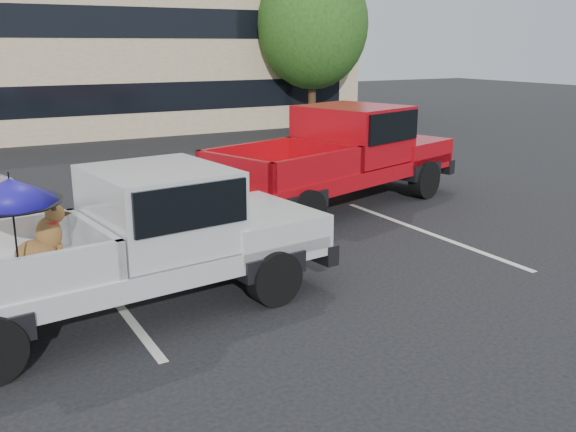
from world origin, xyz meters
name	(u,v)px	position (x,y,z in m)	size (l,w,h in m)	color
ground	(358,298)	(0.00, 0.00, 0.00)	(90.00, 90.00, 0.00)	black
stripe_left	(107,290)	(-3.00, 2.00, 0.00)	(0.12, 5.00, 0.01)	silver
stripe_right	(427,232)	(3.00, 2.00, 0.00)	(0.12, 5.00, 0.01)	silver
motel_building	(107,50)	(2.00, 20.99, 3.21)	(20.40, 8.40, 6.30)	tan
tree_right	(313,24)	(9.00, 16.00, 4.21)	(4.46, 4.46, 6.78)	#332114
tree_back	(173,23)	(6.00, 24.00, 4.41)	(4.68, 4.68, 7.11)	#332114
silver_pickup	(144,232)	(-2.67, 1.12, 1.05)	(5.88, 2.62, 2.06)	black
red_pickup	(347,151)	(3.03, 4.75, 1.17)	(6.85, 4.06, 2.13)	black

